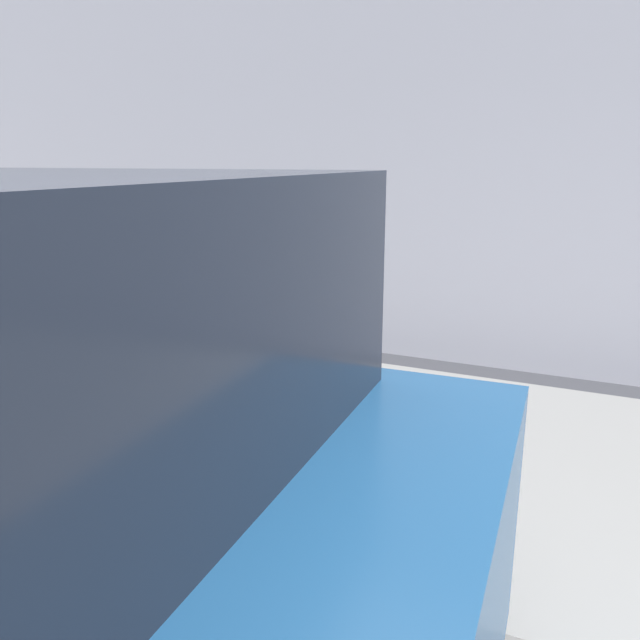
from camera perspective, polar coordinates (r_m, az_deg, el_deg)
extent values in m
cube|color=#9E9B96|center=(3.91, 13.94, -12.70)|extent=(24.00, 2.80, 0.12)
cube|color=gray|center=(5.71, 20.07, 20.53)|extent=(24.00, 0.30, 5.00)
cylinder|color=gray|center=(2.83, 0.00, -10.97)|extent=(0.07, 0.07, 0.96)
cube|color=black|center=(2.62, 0.00, 1.77)|extent=(0.18, 0.15, 0.32)
cube|color=gray|center=(2.55, -0.74, 1.95)|extent=(0.10, 0.01, 0.11)
cylinder|color=slate|center=(2.58, 0.00, 6.42)|extent=(0.20, 0.12, 0.20)
cylinder|color=black|center=(2.57, -5.02, -20.25)|extent=(0.72, 0.25, 0.71)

